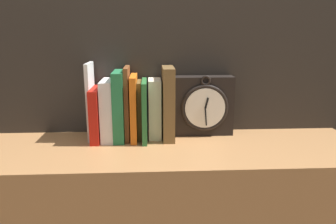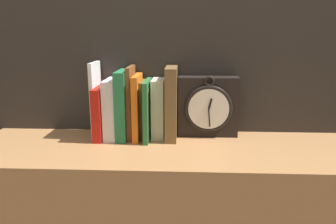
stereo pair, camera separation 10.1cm
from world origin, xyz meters
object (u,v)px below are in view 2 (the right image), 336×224
object	(u,v)px
book_slot6_brown	(143,109)
book_slot9_brown	(171,103)
book_slot3_green	(123,105)
book_slot5_orange	(137,107)
book_slot0_white	(96,100)
book_slot4_brown	(131,102)
clock	(208,107)
book_slot7_green	(148,110)
book_slot2_white	(112,109)
book_slot1_red	(101,112)
book_slot8_cream	(158,108)

from	to	relation	value
book_slot6_brown	book_slot9_brown	xyz separation A→B (m)	(0.10, -0.01, 0.02)
book_slot3_green	book_slot5_orange	xyz separation A→B (m)	(0.05, -0.00, -0.01)
book_slot0_white	book_slot3_green	xyz separation A→B (m)	(0.10, -0.01, -0.01)
book_slot5_orange	book_slot3_green	bearing A→B (deg)	179.46
book_slot4_brown	book_slot5_orange	size ratio (longest dim) A/B	1.13
clock	book_slot0_white	bearing A→B (deg)	-177.00
book_slot0_white	book_slot7_green	size ratio (longest dim) A/B	1.29
clock	book_slot3_green	size ratio (longest dim) A/B	0.93
clock	book_slot0_white	size ratio (longest dim) A/B	0.84
book_slot3_green	book_slot4_brown	bearing A→B (deg)	16.14
book_slot7_green	book_slot9_brown	xyz separation A→B (m)	(0.08, 0.01, 0.02)
book_slot2_white	book_slot6_brown	size ratio (longest dim) A/B	1.04
clock	book_slot2_white	size ratio (longest dim) A/B	1.07
book_slot1_red	book_slot5_orange	xyz separation A→B (m)	(0.13, 0.00, 0.02)
book_slot5_orange	book_slot6_brown	xyz separation A→B (m)	(0.02, 0.02, -0.01)
book_slot1_red	book_slot7_green	xyz separation A→B (m)	(0.16, -0.00, 0.01)
book_slot0_white	book_slot5_orange	world-z (taller)	book_slot0_white
book_slot8_cream	clock	bearing A→B (deg)	6.02
book_slot1_red	book_slot4_brown	distance (m)	0.11
book_slot1_red	book_slot8_cream	bearing A→B (deg)	5.69
book_slot4_brown	book_slot6_brown	size ratio (longest dim) A/B	1.26
book_slot0_white	book_slot2_white	size ratio (longest dim) A/B	1.28
book_slot6_brown	book_slot9_brown	bearing A→B (deg)	-8.40
book_slot0_white	book_slot2_white	distance (m)	0.07
book_slot4_brown	book_slot8_cream	xyz separation A→B (m)	(0.09, 0.01, -0.02)
book_slot3_green	book_slot6_brown	world-z (taller)	book_slot3_green
book_slot7_green	book_slot3_green	bearing A→B (deg)	174.95
book_slot6_brown	book_slot7_green	xyz separation A→B (m)	(0.02, -0.02, 0.00)
book_slot6_brown	book_slot9_brown	distance (m)	0.10
book_slot1_red	book_slot2_white	xyz separation A→B (m)	(0.04, 0.00, 0.01)
book_slot1_red	book_slot3_green	distance (m)	0.08
book_slot7_green	book_slot9_brown	size ratio (longest dim) A/B	0.82
book_slot1_red	book_slot2_white	distance (m)	0.04
book_slot1_red	book_slot5_orange	bearing A→B (deg)	0.92
book_slot2_white	book_slot9_brown	xyz separation A→B (m)	(0.20, 0.00, 0.02)
book_slot5_orange	book_slot9_brown	distance (m)	0.12
book_slot8_cream	book_slot9_brown	xyz separation A→B (m)	(0.05, -0.02, 0.02)
book_slot6_brown	book_slot9_brown	world-z (taller)	book_slot9_brown
book_slot2_white	book_slot8_cream	size ratio (longest dim) A/B	1.00
book_slot8_cream	book_slot2_white	bearing A→B (deg)	-174.32
book_slot3_green	book_slot9_brown	size ratio (longest dim) A/B	0.95
book_slot3_green	book_slot5_orange	world-z (taller)	book_slot3_green
book_slot5_orange	book_slot6_brown	world-z (taller)	book_slot5_orange
clock	book_slot1_red	bearing A→B (deg)	-174.16
clock	book_slot9_brown	world-z (taller)	book_slot9_brown
book_slot0_white	book_slot1_red	xyz separation A→B (m)	(0.02, -0.02, -0.04)
book_slot0_white	book_slot9_brown	xyz separation A→B (m)	(0.26, -0.01, -0.01)
book_slot3_green	book_slot6_brown	size ratio (longest dim) A/B	1.19
clock	book_slot5_orange	size ratio (longest dim) A/B	0.99
book_slot0_white	book_slot9_brown	size ratio (longest dim) A/B	1.06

